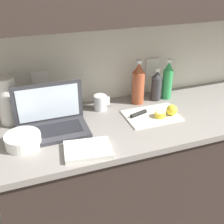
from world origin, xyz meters
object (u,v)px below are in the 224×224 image
object	(u,v)px
lemon_whole_beside	(172,110)
bottle_oil_tall	(156,86)
lemon_half_cut	(160,114)
laptop	(51,120)
measuring_cup	(101,102)
bottle_water_clear	(138,84)
cutting_board	(151,115)
paper_towel_roll	(7,100)
bottle_green_soda	(167,81)
bowl_white	(23,140)
knife	(144,112)

from	to	relation	value
lemon_whole_beside	bottle_oil_tall	distance (m)	0.24
lemon_half_cut	bottle_oil_tall	world-z (taller)	bottle_oil_tall
laptop	lemon_half_cut	size ratio (longest dim) A/B	5.99
lemon_half_cut	measuring_cup	bearing A→B (deg)	142.48
lemon_half_cut	bottle_water_clear	xyz separation A→B (m)	(-0.04, 0.23, 0.10)
measuring_cup	lemon_half_cut	bearing A→B (deg)	-37.52
cutting_board	paper_towel_roll	world-z (taller)	paper_towel_roll
bottle_oil_tall	measuring_cup	bearing A→B (deg)	-178.73
bottle_green_soda	bottle_oil_tall	world-z (taller)	bottle_green_soda
cutting_board	lemon_half_cut	bearing A→B (deg)	-48.00
bottle_water_clear	bowl_white	distance (m)	0.76
bottle_oil_tall	measuring_cup	world-z (taller)	bottle_oil_tall
laptop	bottle_water_clear	distance (m)	0.58
paper_towel_roll	bottle_green_soda	bearing A→B (deg)	-1.30
bottle_green_soda	paper_towel_roll	bearing A→B (deg)	178.70
cutting_board	knife	bearing A→B (deg)	133.27
bottle_water_clear	measuring_cup	bearing A→B (deg)	-178.08
knife	measuring_cup	xyz separation A→B (m)	(-0.22, 0.15, 0.03)
measuring_cup	cutting_board	bearing A→B (deg)	-35.77
measuring_cup	bowl_white	size ratio (longest dim) A/B	0.56
bowl_white	measuring_cup	bearing A→B (deg)	26.34
bottle_water_clear	measuring_cup	world-z (taller)	bottle_water_clear
lemon_whole_beside	bowl_white	xyz separation A→B (m)	(-0.83, -0.01, -0.01)
bottle_water_clear	paper_towel_roll	distance (m)	0.77
lemon_half_cut	paper_towel_roll	distance (m)	0.85
laptop	lemon_whole_beside	world-z (taller)	laptop
measuring_cup	bottle_green_soda	bearing A→B (deg)	1.05
lemon_half_cut	bottle_oil_tall	distance (m)	0.25
measuring_cup	paper_towel_roll	distance (m)	0.53
cutting_board	measuring_cup	xyz separation A→B (m)	(-0.25, 0.18, 0.04)
bottle_green_soda	bowl_white	size ratio (longest dim) A/B	1.52
knife	laptop	bearing A→B (deg)	161.29
lemon_half_cut	paper_towel_roll	bearing A→B (deg)	162.74
laptop	lemon_half_cut	distance (m)	0.61
bottle_oil_tall	lemon_half_cut	bearing A→B (deg)	-111.84
laptop	paper_towel_roll	xyz separation A→B (m)	(-0.20, 0.16, 0.07)
bottle_oil_tall	laptop	bearing A→B (deg)	-168.83
knife	paper_towel_roll	size ratio (longest dim) A/B	1.16
knife	paper_towel_roll	bearing A→B (deg)	149.92
cutting_board	bottle_water_clear	distance (m)	0.23
knife	bottle_oil_tall	size ratio (longest dim) A/B	1.44
lemon_whole_beside	knife	bearing A→B (deg)	153.09
laptop	measuring_cup	size ratio (longest dim) A/B	3.80
laptop	bowl_white	xyz separation A→B (m)	(-0.16, -0.10, -0.03)
cutting_board	bottle_oil_tall	world-z (taller)	bottle_oil_tall
cutting_board	paper_towel_roll	size ratio (longest dim) A/B	1.16
bottle_water_clear	bowl_white	bearing A→B (deg)	-161.46
bottle_water_clear	measuring_cup	xyz separation A→B (m)	(-0.25, -0.01, -0.08)
lemon_half_cut	bowl_white	bearing A→B (deg)	-178.99
lemon_half_cut	lemon_whole_beside	distance (m)	0.08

